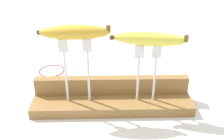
# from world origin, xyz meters

# --- Properties ---
(ground_plane) EXTENTS (3.00, 3.00, 0.00)m
(ground_plane) POSITION_xyz_m (0.00, 0.00, 0.00)
(ground_plane) COLOR silver
(wooden_board) EXTENTS (0.47, 0.10, 0.03)m
(wooden_board) POSITION_xyz_m (0.00, 0.00, 0.01)
(wooden_board) COLOR olive
(wooden_board) RESTS_ON ground
(board_backstop) EXTENTS (0.46, 0.03, 0.05)m
(board_backstop) POSITION_xyz_m (0.00, 0.04, 0.06)
(board_backstop) COLOR olive
(board_backstop) RESTS_ON wooden_board
(fork_stand_left) EXTENTS (0.09, 0.01, 0.19)m
(fork_stand_left) POSITION_xyz_m (-0.10, -0.00, 0.15)
(fork_stand_left) COLOR silver
(fork_stand_left) RESTS_ON wooden_board
(fork_stand_right) EXTENTS (0.07, 0.01, 0.17)m
(fork_stand_right) POSITION_xyz_m (0.10, -0.00, 0.13)
(fork_stand_right) COLOR silver
(fork_stand_right) RESTS_ON wooden_board
(banana_raised_left) EXTENTS (0.19, 0.04, 0.04)m
(banana_raised_left) POSITION_xyz_m (-0.10, -0.00, 0.24)
(banana_raised_left) COLOR gold
(banana_raised_left) RESTS_ON fork_stand_left
(banana_raised_right) EXTENTS (0.20, 0.07, 0.04)m
(banana_raised_right) POSITION_xyz_m (0.10, -0.00, 0.22)
(banana_raised_right) COLOR #DBD147
(banana_raised_right) RESTS_ON fork_stand_right
(wire_coil) EXTENTS (0.10, 0.10, 0.00)m
(wire_coil) POSITION_xyz_m (-0.22, 0.24, 0.00)
(wire_coil) COLOR red
(wire_coil) RESTS_ON ground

